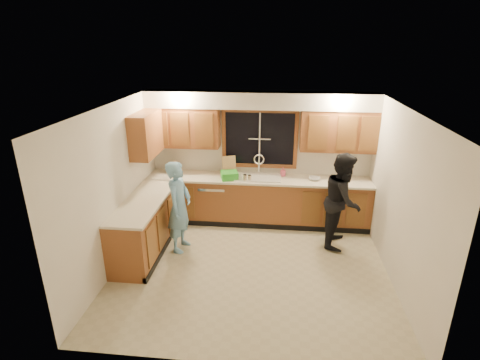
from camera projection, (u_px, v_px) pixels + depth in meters
The scene contains 26 objects.
floor at pixel (251, 267), 5.90m from camera, with size 4.20×4.20×0.00m, color #BAB08F.
ceiling at pixel (253, 109), 5.02m from camera, with size 4.20×4.20×0.00m, color white.
wall_back at pixel (259, 156), 7.23m from camera, with size 4.20×4.20×0.00m, color silver.
wall_left at pixel (114, 189), 5.66m from camera, with size 3.80×3.80×0.00m, color silver.
wall_right at pixel (401, 200), 5.25m from camera, with size 3.80×3.80×0.00m, color silver.
base_cabinets_back at pixel (258, 201), 7.23m from camera, with size 4.20×0.60×0.88m, color brown.
base_cabinets_left at pixel (146, 226), 6.25m from camera, with size 0.60×1.90×0.88m, color brown.
countertop_back at pixel (258, 179), 7.06m from camera, with size 4.20×0.63×0.04m, color #EDE2C7.
countertop_left at pixel (144, 201), 6.08m from camera, with size 0.63×1.90×0.04m, color #EDE2C7.
upper_cabinets_left at pixel (184, 127), 7.01m from camera, with size 1.35×0.33×0.75m, color brown.
upper_cabinets_right at pixel (338, 131), 6.73m from camera, with size 1.35×0.33×0.75m, color brown.
upper_cabinets_return at pixel (146, 134), 6.49m from camera, with size 0.33×0.90×0.75m, color brown.
soffit at pixel (260, 100), 6.68m from camera, with size 4.20×0.35×0.30m, color silver.
window_frame at pixel (260, 139), 7.09m from camera, with size 1.44×0.03×1.14m.
sink at pixel (258, 180), 7.09m from camera, with size 0.86×0.52×0.57m.
dishwasher at pixel (214, 201), 7.32m from camera, with size 0.60×0.56×0.82m, color white.
stove at pixel (133, 243), 5.71m from camera, with size 0.58×0.75×0.90m, color white.
man at pixel (179, 207), 6.17m from camera, with size 0.57×0.37×1.56m, color #71AAD5.
woman at pixel (343, 200), 6.32m from camera, with size 0.80×0.62×1.65m, color black.
knife_block at pixel (174, 167), 7.27m from camera, with size 0.13×0.11×0.23m, color brown.
cutting_board at pixel (229, 165), 7.21m from camera, with size 0.27×0.02×0.35m, color tan.
dish_crate at pixel (229, 175), 6.98m from camera, with size 0.30×0.28×0.14m, color green.
soap_bottle at pixel (283, 172), 7.13m from camera, with size 0.08×0.08×0.17m, color #F15B86.
bowl at pixel (314, 179), 6.94m from camera, with size 0.21×0.21×0.05m, color silver.
can_left at pixel (245, 178), 6.85m from camera, with size 0.07×0.07×0.13m, color beige.
can_right at pixel (250, 178), 6.88m from camera, with size 0.06×0.06×0.11m, color beige.
Camera 1 is at (0.36, -5.02, 3.37)m, focal length 28.00 mm.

